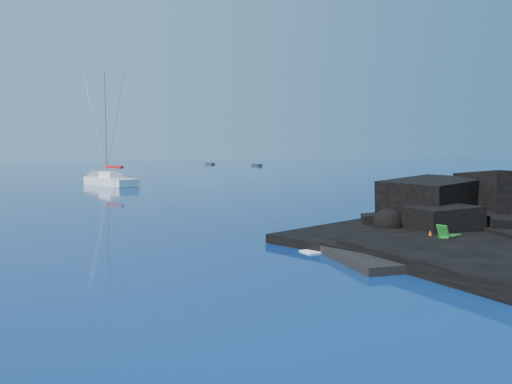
{
  "coord_description": "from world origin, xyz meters",
  "views": [
    {
      "loc": [
        -10.64,
        -17.22,
        4.7
      ],
      "look_at": [
        1.22,
        12.19,
        2.0
      ],
      "focal_mm": 35.0,
      "sensor_mm": 36.0,
      "label": 1
    }
  ],
  "objects_px": {
    "marker_cone": "(430,236)",
    "distant_boat_b": "(257,166)",
    "sailboat": "(109,185)",
    "sunbather": "(422,244)",
    "deck_chair": "(450,232)",
    "distant_boat_a": "(210,165)"
  },
  "relations": [
    {
      "from": "marker_cone",
      "to": "distant_boat_b",
      "type": "xyz_separation_m",
      "value": [
        37.63,
        114.92,
        -0.61
      ]
    },
    {
      "from": "sailboat",
      "to": "sunbather",
      "type": "bearing_deg",
      "value": -100.55
    },
    {
      "from": "sailboat",
      "to": "deck_chair",
      "type": "height_order",
      "value": "sailboat"
    },
    {
      "from": "marker_cone",
      "to": "distant_boat_a",
      "type": "bearing_deg",
      "value": 77.71
    },
    {
      "from": "marker_cone",
      "to": "distant_boat_a",
      "type": "distance_m",
      "value": 136.08
    },
    {
      "from": "deck_chair",
      "to": "distant_boat_a",
      "type": "relative_size",
      "value": 0.35
    },
    {
      "from": "sailboat",
      "to": "distant_boat_a",
      "type": "distance_m",
      "value": 91.89
    },
    {
      "from": "deck_chair",
      "to": "sailboat",
      "type": "bearing_deg",
      "value": 82.87
    },
    {
      "from": "sailboat",
      "to": "distant_boat_b",
      "type": "height_order",
      "value": "sailboat"
    },
    {
      "from": "marker_cone",
      "to": "distant_boat_a",
      "type": "xyz_separation_m",
      "value": [
        28.97,
        132.96,
        -0.61
      ]
    },
    {
      "from": "marker_cone",
      "to": "distant_boat_b",
      "type": "bearing_deg",
      "value": 71.87
    },
    {
      "from": "marker_cone",
      "to": "sailboat",
      "type": "bearing_deg",
      "value": 101.3
    },
    {
      "from": "marker_cone",
      "to": "distant_boat_a",
      "type": "relative_size",
      "value": 0.13
    },
    {
      "from": "sailboat",
      "to": "sunbather",
      "type": "distance_m",
      "value": 51.46
    },
    {
      "from": "sailboat",
      "to": "marker_cone",
      "type": "bearing_deg",
      "value": -98.83
    },
    {
      "from": "marker_cone",
      "to": "distant_boat_b",
      "type": "height_order",
      "value": "marker_cone"
    },
    {
      "from": "deck_chair",
      "to": "marker_cone",
      "type": "xyz_separation_m",
      "value": [
        -0.57,
        0.67,
        -0.24
      ]
    },
    {
      "from": "distant_boat_a",
      "to": "distant_boat_b",
      "type": "height_order",
      "value": "distant_boat_b"
    },
    {
      "from": "distant_boat_b",
      "to": "sunbather",
      "type": "bearing_deg",
      "value": -112.06
    },
    {
      "from": "distant_boat_a",
      "to": "distant_boat_b",
      "type": "distance_m",
      "value": 20.02
    },
    {
      "from": "marker_cone",
      "to": "deck_chair",
      "type": "bearing_deg",
      "value": -49.77
    },
    {
      "from": "sunbather",
      "to": "distant_boat_b",
      "type": "bearing_deg",
      "value": 52.77
    }
  ]
}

